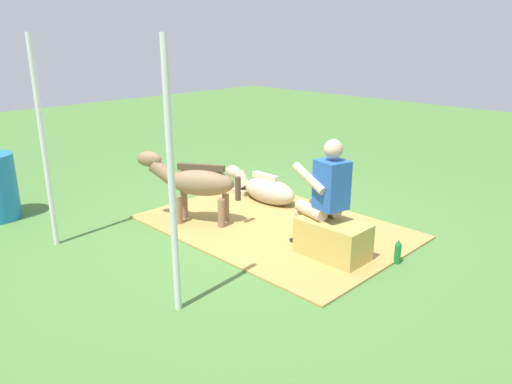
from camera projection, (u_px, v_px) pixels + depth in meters
name	position (u px, v px, depth m)	size (l,w,h in m)	color
ground_plane	(252.00, 226.00, 6.21)	(24.00, 24.00, 0.00)	#4C7A38
hay_patch	(275.00, 226.00, 6.17)	(3.19, 2.20, 0.02)	#AD8C47
hay_bale	(333.00, 240.00, 5.28)	(0.76, 0.43, 0.42)	tan
person_seated	(324.00, 192.00, 5.25)	(0.71, 0.51, 1.30)	#D8AD8C
pony_standing	(195.00, 182.00, 6.14)	(1.19, 0.88, 0.92)	#8C6B4C
pony_lying	(264.00, 189.00, 7.05)	(1.33, 0.41, 0.42)	tan
soda_bottle	(398.00, 252.00, 5.18)	(0.07, 0.07, 0.27)	#197233
tent_pole_left	(172.00, 183.00, 4.00)	(0.06, 0.06, 2.34)	silver
tent_pole_right	(43.00, 145.00, 5.34)	(0.06, 0.06, 2.34)	silver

